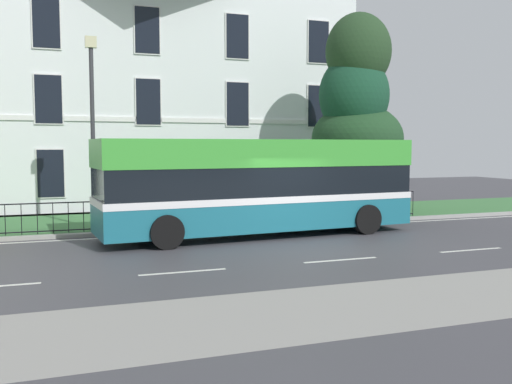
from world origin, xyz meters
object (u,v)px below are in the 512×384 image
object	(u,v)px
single_decker_bus	(259,185)
georgian_townhouse	(131,79)
evergreen_tree	(356,128)
street_lamp_post	(93,119)

from	to	relation	value
single_decker_bus	georgian_townhouse	bearing A→B (deg)	95.73
evergreen_tree	single_decker_bus	distance (m)	7.04
street_lamp_post	evergreen_tree	bearing A→B (deg)	6.76
evergreen_tree	street_lamp_post	distance (m)	10.54
street_lamp_post	georgian_townhouse	bearing A→B (deg)	75.95
georgian_townhouse	single_decker_bus	bearing A→B (deg)	-79.92
georgian_townhouse	evergreen_tree	world-z (taller)	georgian_townhouse
georgian_townhouse	street_lamp_post	size ratio (longest dim) A/B	3.22
georgian_townhouse	street_lamp_post	distance (m)	10.92
georgian_townhouse	evergreen_tree	distance (m)	12.31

